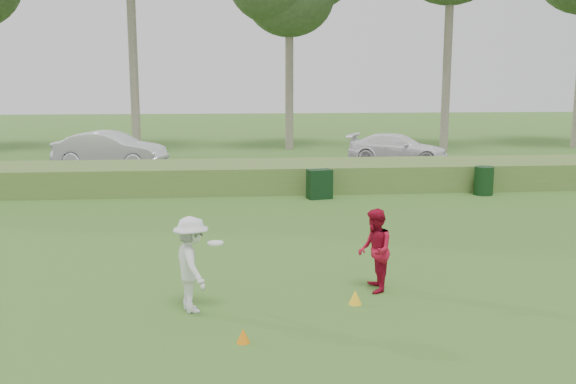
{
  "coord_description": "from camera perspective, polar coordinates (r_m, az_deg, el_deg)",
  "views": [
    {
      "loc": [
        -1.35,
        -10.32,
        3.88
      ],
      "look_at": [
        0.0,
        4.0,
        1.3
      ],
      "focal_mm": 40.0,
      "sensor_mm": 36.0,
      "label": 1
    }
  ],
  "objects": [
    {
      "name": "cone_orange",
      "position": [
        9.74,
        -4.0,
        -12.62
      ],
      "size": [
        0.2,
        0.2,
        0.22
      ],
      "primitive_type": "cone",
      "color": "orange",
      "rests_on": "ground"
    },
    {
      "name": "player_white",
      "position": [
        10.85,
        -8.56,
        -6.39
      ],
      "size": [
        0.99,
        1.18,
        1.62
      ],
      "rotation": [
        0.0,
        0.0,
        1.9
      ],
      "color": "silver",
      "rests_on": "ground"
    },
    {
      "name": "cone_yellow",
      "position": [
        11.31,
        6.0,
        -9.27
      ],
      "size": [
        0.23,
        0.23,
        0.25
      ],
      "primitive_type": "cone",
      "color": "yellow",
      "rests_on": "ground"
    },
    {
      "name": "ground",
      "position": [
        11.11,
        1.96,
        -10.28
      ],
      "size": [
        120.0,
        120.0,
        0.0
      ],
      "primitive_type": "plane",
      "color": "#336220",
      "rests_on": "ground"
    },
    {
      "name": "car_mid",
      "position": [
        28.41,
        -15.52,
        3.64
      ],
      "size": [
        4.95,
        2.78,
        1.55
      ],
      "primitive_type": "imported",
      "rotation": [
        0.0,
        0.0,
        1.31
      ],
      "color": "white",
      "rests_on": "park_road"
    },
    {
      "name": "car_right",
      "position": [
        29.49,
        9.74,
        3.85
      ],
      "size": [
        4.83,
        3.52,
        1.3
      ],
      "primitive_type": "imported",
      "rotation": [
        0.0,
        0.0,
        1.14
      ],
      "color": "white",
      "rests_on": "park_road"
    },
    {
      "name": "park_road",
      "position": [
        27.62,
        -2.53,
        2.14
      ],
      "size": [
        80.0,
        6.0,
        0.06
      ],
      "primitive_type": "cube",
      "color": "#2D2D2D",
      "rests_on": "ground"
    },
    {
      "name": "utility_cabinet",
      "position": [
        20.74,
        2.82,
        0.71
      ],
      "size": [
        0.85,
        0.63,
        0.95
      ],
      "primitive_type": "cube",
      "rotation": [
        0.0,
        0.0,
        0.22
      ],
      "color": "black",
      "rests_on": "ground"
    },
    {
      "name": "trash_bin",
      "position": [
        22.37,
        17.0,
        0.97
      ],
      "size": [
        0.74,
        0.74,
        0.95
      ],
      "primitive_type": "cylinder",
      "rotation": [
        0.0,
        0.0,
        -0.19
      ],
      "color": "black",
      "rests_on": "ground"
    },
    {
      "name": "player_red",
      "position": [
        11.83,
        7.72,
        -5.18
      ],
      "size": [
        0.65,
        0.8,
        1.54
      ],
      "primitive_type": "imported",
      "rotation": [
        0.0,
        0.0,
        -1.67
      ],
      "color": "#A50E29",
      "rests_on": "ground"
    },
    {
      "name": "reed_strip",
      "position": [
        22.62,
        -1.9,
        1.44
      ],
      "size": [
        80.0,
        3.0,
        0.9
      ],
      "primitive_type": "cube",
      "color": "#4A6E2C",
      "rests_on": "ground"
    }
  ]
}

